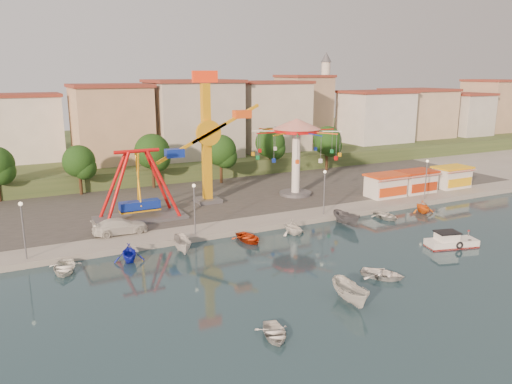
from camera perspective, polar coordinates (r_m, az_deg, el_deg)
ground at (r=45.10m, az=8.65°, el=-8.61°), size 200.00×200.00×0.00m
quay_deck at (r=100.30m, az=-12.30°, el=3.66°), size 200.00×100.00×0.60m
asphalt_pad at (r=70.31m, az=-5.60°, el=0.05°), size 90.00×28.00×0.01m
hill_terrace at (r=104.91m, az=-13.04°, el=4.71°), size 200.00×60.00×3.00m
pirate_ship_ride at (r=57.62m, az=-13.26°, el=0.63°), size 10.00×5.00×8.00m
kamikaze_tower at (r=63.08m, az=-5.20°, el=5.64°), size 9.17×3.10×16.50m
wave_swinger at (r=66.98m, az=4.64°, el=6.01°), size 11.60×11.60×10.40m
booth_left at (r=69.07m, az=14.60°, el=0.76°), size 5.40×3.78×3.08m
booth_mid at (r=72.82m, az=17.89°, el=1.18°), size 5.40×3.78×3.08m
booth_right at (r=77.68m, az=21.47°, el=1.63°), size 5.40×3.78×3.08m
lamp_post_0 at (r=48.79m, az=-25.02°, el=-4.19°), size 0.14×0.14×5.00m
lamp_post_1 at (r=51.55m, az=-7.03°, el=-2.09°), size 0.14×0.14×5.00m
lamp_post_2 at (r=58.71m, az=7.80°, el=-0.19°), size 0.14×0.14×5.00m
lamp_post_3 at (r=68.90m, az=18.83°, el=1.24°), size 0.14×0.14×5.00m
tree_1 at (r=71.54m, az=-19.59°, el=3.32°), size 4.35×4.35×6.80m
tree_2 at (r=72.90m, az=-11.78°, el=4.57°), size 5.02×5.02×7.85m
tree_3 at (r=74.81m, az=-4.05°, el=4.76°), size 4.68×4.68×7.32m
tree_4 at (r=81.74m, az=1.62°, el=5.66°), size 4.86×4.86×7.60m
tree_5 at (r=85.44m, az=8.15°, el=5.84°), size 4.83×4.83×7.54m
building_1 at (r=85.79m, az=-24.62°, el=5.88°), size 12.33×9.01×8.63m
building_2 at (r=87.73m, az=-16.08°, el=7.56°), size 11.95×9.28×11.23m
building_3 at (r=88.47m, az=-6.78°, el=7.37°), size 12.59×10.50×9.20m
building_4 at (r=96.93m, az=0.07°, el=8.00°), size 10.75×9.23×9.24m
building_5 at (r=101.98m, az=7.31°, el=8.72°), size 12.77×10.96×11.21m
building_6 at (r=107.77m, az=13.05°, el=9.04°), size 8.23×8.98×12.36m
building_7 at (r=119.41m, az=15.92°, el=8.41°), size 11.59×10.93×8.76m
building_8 at (r=124.76m, az=22.79°, el=8.96°), size 12.84×9.28×12.58m
building_9 at (r=137.08m, az=25.58°, el=8.30°), size 12.95×9.17×9.21m
minaret at (r=106.81m, az=7.90°, el=11.03°), size 2.80×2.80×18.00m
cabin_motorboat at (r=53.28m, az=21.35°, el=-5.38°), size 5.34×3.11×1.77m
rowboat_a at (r=43.74m, az=14.27°, el=-9.07°), size 4.24×4.48×0.76m
rowboat_b at (r=33.76m, az=2.11°, el=-15.81°), size 3.03×3.65×0.65m
skiff at (r=38.57m, az=10.76°, el=-11.29°), size 2.09×4.49×1.67m
van at (r=53.52m, az=-15.27°, el=-3.77°), size 5.61×2.34×1.62m
moored_boat_0 at (r=46.73m, az=-21.09°, el=-8.07°), size 3.49×4.36×0.80m
moored_boat_1 at (r=47.33m, az=-14.32°, el=-6.72°), size 3.28×3.63×1.68m
moored_boat_2 at (r=48.60m, az=-8.37°, el=-5.98°), size 2.11×4.19×1.55m
moored_boat_3 at (r=51.23m, az=-0.85°, el=-5.27°), size 3.02×3.96×0.77m
moored_boat_4 at (r=53.49m, az=4.23°, el=-4.01°), size 3.08×3.42×1.60m
moored_boat_5 at (r=57.33m, az=10.30°, el=-3.00°), size 1.82×4.22×1.59m
moored_boat_6 at (r=61.03m, az=14.65°, el=-2.64°), size 2.74×3.68×0.73m
moored_boat_7 at (r=64.81m, az=18.53°, el=-1.58°), size 3.31×3.59×1.58m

